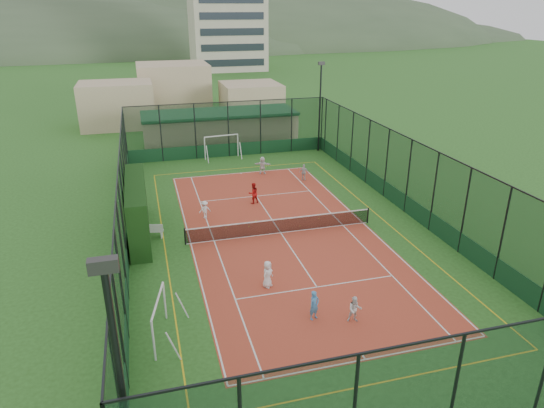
{
  "coord_description": "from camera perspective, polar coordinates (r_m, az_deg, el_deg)",
  "views": [
    {
      "loc": [
        -7.58,
        -25.67,
        12.9
      ],
      "look_at": [
        -0.05,
        1.84,
        1.2
      ],
      "focal_mm": 32.0,
      "sensor_mm": 36.0,
      "label": 1
    }
  ],
  "objects": [
    {
      "name": "ground",
      "position": [
        29.71,
        1.04,
        -3.43
      ],
      "size": [
        300.0,
        300.0,
        0.0
      ],
      "primitive_type": "plane",
      "color": "#29551D",
      "rests_on": "ground"
    },
    {
      "name": "court_slab",
      "position": [
        29.71,
        1.04,
        -3.42
      ],
      "size": [
        11.17,
        23.97,
        0.01
      ],
      "primitive_type": "cube",
      "color": "#AE3926",
      "rests_on": "ground"
    },
    {
      "name": "tennis_net",
      "position": [
        29.48,
        1.04,
        -2.51
      ],
      "size": [
        11.67,
        0.12,
        1.06
      ],
      "primitive_type": null,
      "color": "black",
      "rests_on": "ground"
    },
    {
      "name": "perimeter_fence",
      "position": [
        28.71,
        1.07,
        1.06
      ],
      "size": [
        18.12,
        34.12,
        5.0
      ],
      "primitive_type": null,
      "color": "black",
      "rests_on": "ground"
    },
    {
      "name": "floodlight_ne",
      "position": [
        46.1,
        5.65,
        11.23
      ],
      "size": [
        0.6,
        0.26,
        8.25
      ],
      "primitive_type": null,
      "color": "black",
      "rests_on": "ground"
    },
    {
      "name": "clubhouse",
      "position": [
        49.58,
        -6.18,
        8.97
      ],
      "size": [
        15.2,
        7.2,
        3.15
      ],
      "primitive_type": null,
      "color": "tan",
      "rests_on": "ground"
    },
    {
      "name": "distant_hills",
      "position": [
        176.3,
        -13.44,
        17.54
      ],
      "size": [
        200.0,
        60.0,
        24.0
      ],
      "primitive_type": null,
      "color": "#384C33",
      "rests_on": "ground"
    },
    {
      "name": "hedge_left",
      "position": [
        29.96,
        -15.53,
        -0.57
      ],
      "size": [
        1.14,
        7.62,
        3.33
      ],
      "primitive_type": "cube",
      "color": "black",
      "rests_on": "ground"
    },
    {
      "name": "white_bench",
      "position": [
        29.84,
        -14.33,
        -3.02
      ],
      "size": [
        1.8,
        0.87,
        0.98
      ],
      "primitive_type": null,
      "rotation": [
        0.0,
        0.0,
        -0.24
      ],
      "color": "white",
      "rests_on": "ground"
    },
    {
      "name": "futsal_goal_near",
      "position": [
        21.03,
        -13.1,
        -13.09
      ],
      "size": [
        2.98,
        1.43,
        1.85
      ],
      "primitive_type": null,
      "rotation": [
        0.0,
        0.0,
        1.35
      ],
      "color": "white",
      "rests_on": "ground"
    },
    {
      "name": "futsal_goal_far",
      "position": [
        44.44,
        -5.95,
        6.7
      ],
      "size": [
        3.3,
        1.3,
        2.07
      ],
      "primitive_type": null,
      "rotation": [
        0.0,
        0.0,
        0.12
      ],
      "color": "white",
      "rests_on": "ground"
    },
    {
      "name": "child_near_left",
      "position": [
        23.99,
        -0.52,
        -8.25
      ],
      "size": [
        0.8,
        0.79,
        1.39
      ],
      "primitive_type": "imported",
      "rotation": [
        0.0,
        0.0,
        0.75
      ],
      "color": "white",
      "rests_on": "court_slab"
    },
    {
      "name": "child_near_mid",
      "position": [
        21.82,
        5.0,
        -11.77
      ],
      "size": [
        0.6,
        0.51,
        1.39
      ],
      "primitive_type": "imported",
      "rotation": [
        0.0,
        0.0,
        0.43
      ],
      "color": "#468CC9",
      "rests_on": "court_slab"
    },
    {
      "name": "child_near_right",
      "position": [
        21.91,
        9.71,
        -12.12
      ],
      "size": [
        0.71,
        0.61,
        1.24
      ],
      "primitive_type": "imported",
      "rotation": [
        0.0,
        0.0,
        -0.27
      ],
      "color": "white",
      "rests_on": "court_slab"
    },
    {
      "name": "child_far_left",
      "position": [
        31.84,
        -7.91,
        -0.64
      ],
      "size": [
        0.82,
        0.54,
        1.19
      ],
      "primitive_type": "imported",
      "rotation": [
        0.0,
        0.0,
        3.28
      ],
      "color": "white",
      "rests_on": "court_slab"
    },
    {
      "name": "child_far_right",
      "position": [
        38.53,
        3.78,
        3.74
      ],
      "size": [
        0.82,
        0.67,
        1.31
      ],
      "primitive_type": "imported",
      "rotation": [
        0.0,
        0.0,
        2.59
      ],
      "color": "silver",
      "rests_on": "court_slab"
    },
    {
      "name": "child_far_back",
      "position": [
        39.97,
        -1.13,
        4.58
      ],
      "size": [
        1.41,
        0.86,
        1.45
      ],
      "primitive_type": "imported",
      "rotation": [
        0.0,
        0.0,
        2.8
      ],
      "color": "white",
      "rests_on": "court_slab"
    },
    {
      "name": "coach",
      "position": [
        33.88,
        -2.22,
        1.29
      ],
      "size": [
        0.86,
        0.75,
        1.5
      ],
      "primitive_type": "imported",
      "rotation": [
        0.0,
        0.0,
        3.42
      ],
      "color": "red",
      "rests_on": "court_slab"
    },
    {
      "name": "tennis_balls",
      "position": [
        30.84,
        -0.2,
        -2.33
      ],
      "size": [
        6.18,
        1.59,
        0.07
      ],
      "color": "#CCE033",
      "rests_on": "court_slab"
    }
  ]
}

